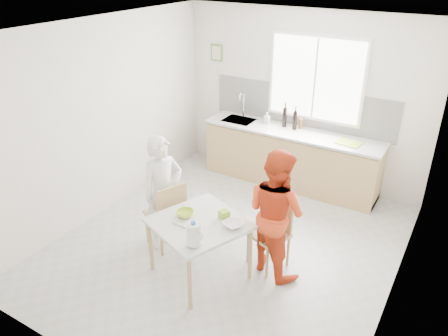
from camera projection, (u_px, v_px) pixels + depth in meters
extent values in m
plane|color=#B7B7B2|center=(229.00, 244.00, 5.68)|extent=(4.50, 4.50, 0.00)
plane|color=silver|center=(302.00, 99.00, 6.81)|extent=(4.00, 0.00, 4.00)
plane|color=silver|center=(82.00, 252.00, 3.35)|extent=(4.00, 0.00, 4.00)
plane|color=silver|center=(104.00, 119.00, 6.00)|extent=(0.00, 4.50, 4.50)
plane|color=silver|center=(410.00, 193.00, 4.16)|extent=(0.00, 4.50, 4.50)
plane|color=white|center=(230.00, 29.00, 4.48)|extent=(4.50, 4.50, 0.00)
cube|color=white|center=(316.00, 79.00, 6.55)|extent=(1.50, 0.03, 1.30)
cube|color=white|center=(315.00, 79.00, 6.53)|extent=(1.40, 0.02, 1.20)
cube|color=white|center=(315.00, 79.00, 6.53)|extent=(0.03, 0.03, 1.20)
cube|color=white|center=(301.00, 107.00, 6.85)|extent=(3.00, 0.02, 0.65)
cube|color=#5B8D40|center=(217.00, 53.00, 7.26)|extent=(0.22, 0.02, 0.28)
cube|color=beige|center=(216.00, 53.00, 7.25)|extent=(0.16, 0.01, 0.22)
cube|color=tan|center=(290.00, 159.00, 6.98)|extent=(2.80, 0.60, 0.86)
cube|color=#3F3326|center=(289.00, 180.00, 7.15)|extent=(2.80, 0.54, 0.10)
cube|color=silver|center=(292.00, 132.00, 6.78)|extent=(2.84, 0.64, 0.04)
cube|color=#A5A5AA|center=(239.00, 121.00, 7.21)|extent=(0.50, 0.40, 0.03)
cylinder|color=silver|center=(244.00, 107.00, 7.25)|extent=(0.02, 0.02, 0.36)
torus|color=silver|center=(242.00, 97.00, 7.11)|extent=(0.02, 0.18, 0.18)
cube|color=silver|center=(199.00, 223.00, 4.85)|extent=(1.21, 1.21, 0.04)
cylinder|color=tan|center=(151.00, 246.00, 5.09)|extent=(0.05, 0.05, 0.66)
cylinder|color=tan|center=(208.00, 222.00, 5.53)|extent=(0.05, 0.05, 0.66)
cylinder|color=tan|center=(190.00, 285.00, 4.50)|extent=(0.05, 0.05, 0.66)
cylinder|color=tan|center=(250.00, 254.00, 4.95)|extent=(0.05, 0.05, 0.66)
cube|color=tan|center=(166.00, 213.00, 5.50)|extent=(0.55, 0.55, 0.04)
cube|color=tan|center=(173.00, 203.00, 5.25)|extent=(0.18, 0.39, 0.45)
cylinder|color=tan|center=(171.00, 218.00, 5.83)|extent=(0.04, 0.04, 0.44)
cylinder|color=tan|center=(147.00, 228.00, 5.63)|extent=(0.04, 0.04, 0.44)
cylinder|color=tan|center=(186.00, 231.00, 5.57)|extent=(0.04, 0.04, 0.44)
cylinder|color=tan|center=(161.00, 241.00, 5.37)|extent=(0.04, 0.04, 0.44)
cube|color=tan|center=(269.00, 235.00, 5.14)|extent=(0.51, 0.51, 0.04)
cube|color=tan|center=(281.00, 213.00, 5.14)|extent=(0.36, 0.16, 0.41)
cylinder|color=tan|center=(248.00, 248.00, 5.27)|extent=(0.03, 0.03, 0.41)
cylinder|color=tan|center=(267.00, 262.00, 5.02)|extent=(0.03, 0.03, 0.41)
cylinder|color=tan|center=(269.00, 238.00, 5.45)|extent=(0.03, 0.03, 0.41)
cylinder|color=tan|center=(288.00, 251.00, 5.21)|extent=(0.03, 0.03, 0.41)
imported|color=white|center=(163.00, 193.00, 5.38)|extent=(0.53, 0.64, 1.49)
imported|color=red|center=(276.00, 212.00, 4.92)|extent=(0.92, 0.82, 1.55)
imported|color=#AEDA32|center=(185.00, 213.00, 4.95)|extent=(0.26, 0.26, 0.06)
imported|color=white|center=(233.00, 224.00, 4.76)|extent=(0.28, 0.28, 0.05)
cylinder|color=white|center=(194.00, 234.00, 4.40)|extent=(0.15, 0.15, 0.24)
cylinder|color=blue|center=(193.00, 223.00, 4.35)|extent=(0.05, 0.05, 0.03)
torus|color=white|center=(200.00, 234.00, 4.36)|extent=(0.11, 0.06, 0.11)
cube|color=#8DC02C|center=(224.00, 214.00, 4.91)|extent=(0.13, 0.13, 0.09)
cylinder|color=#A5A5AA|center=(178.00, 225.00, 4.78)|extent=(0.16, 0.02, 0.01)
cube|color=#9EC92E|center=(349.00, 143.00, 6.32)|extent=(0.38, 0.30, 0.01)
cylinder|color=black|center=(285.00, 117.00, 6.86)|extent=(0.07, 0.07, 0.32)
cylinder|color=black|center=(295.00, 120.00, 6.76)|extent=(0.07, 0.07, 0.30)
cylinder|color=brown|center=(301.00, 124.00, 6.82)|extent=(0.06, 0.06, 0.16)
imported|color=#999999|center=(267.00, 118.00, 7.03)|extent=(0.08, 0.08, 0.18)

